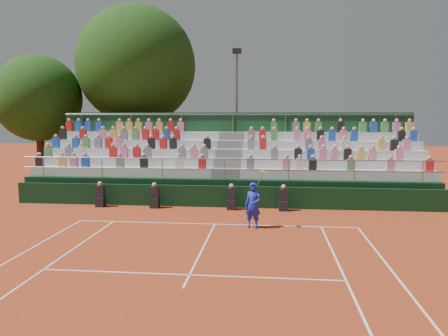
# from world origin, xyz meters

# --- Properties ---
(ground) EXTENTS (90.00, 90.00, 0.00)m
(ground) POSITION_xyz_m (0.00, 0.00, 0.00)
(ground) COLOR #A63B1B
(ground) RESTS_ON ground
(courtside_wall) EXTENTS (20.00, 0.15, 1.00)m
(courtside_wall) POSITION_xyz_m (0.00, 3.20, 0.50)
(courtside_wall) COLOR black
(courtside_wall) RESTS_ON ground
(line_officials) EXTENTS (8.88, 0.40, 1.19)m
(line_officials) POSITION_xyz_m (-1.42, 2.75, 0.48)
(line_officials) COLOR black
(line_officials) RESTS_ON ground
(grandstand) EXTENTS (20.00, 5.20, 4.40)m
(grandstand) POSITION_xyz_m (-0.01, 6.44, 1.09)
(grandstand) COLOR black
(grandstand) RESTS_ON ground
(tennis_player) EXTENTS (0.90, 0.60, 2.22)m
(tennis_player) POSITION_xyz_m (1.51, -0.39, 0.88)
(tennis_player) COLOR #1A29C4
(tennis_player) RESTS_ON ground
(tree_west) EXTENTS (5.64, 5.64, 8.17)m
(tree_west) POSITION_xyz_m (-13.06, 10.98, 5.33)
(tree_west) COLOR #331D12
(tree_west) RESTS_ON ground
(tree_east) EXTENTS (7.87, 7.87, 11.45)m
(tree_east) POSITION_xyz_m (-6.75, 12.21, 7.51)
(tree_east) COLOR #331D12
(tree_east) RESTS_ON ground
(floodlight_mast) EXTENTS (0.60, 0.25, 8.69)m
(floodlight_mast) POSITION_xyz_m (-0.14, 13.32, 5.03)
(floodlight_mast) COLOR gray
(floodlight_mast) RESTS_ON ground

